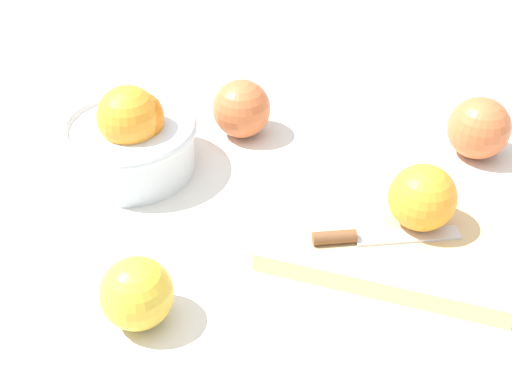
# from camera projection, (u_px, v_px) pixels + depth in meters

# --- Properties ---
(ground_plane) EXTENTS (2.40, 2.40, 0.00)m
(ground_plane) POSITION_uv_depth(u_px,v_px,m) (281.00, 230.00, 0.74)
(ground_plane) COLOR silver
(bowl) EXTENTS (0.17, 0.17, 0.11)m
(bowl) POSITION_uv_depth(u_px,v_px,m) (129.00, 137.00, 0.81)
(bowl) COLOR silver
(bowl) RESTS_ON ground_plane
(cutting_board) EXTENTS (0.28, 0.21, 0.02)m
(cutting_board) POSITION_uv_depth(u_px,v_px,m) (390.00, 239.00, 0.72)
(cutting_board) COLOR #DBB77F
(cutting_board) RESTS_ON ground_plane
(orange_on_board) EXTENTS (0.07, 0.07, 0.07)m
(orange_on_board) POSITION_uv_depth(u_px,v_px,m) (422.00, 195.00, 0.70)
(orange_on_board) COLOR orange
(orange_on_board) RESTS_ON cutting_board
(knife) EXTENTS (0.16, 0.05, 0.01)m
(knife) POSITION_uv_depth(u_px,v_px,m) (366.00, 237.00, 0.70)
(knife) COLOR silver
(knife) RESTS_ON cutting_board
(apple_back_right) EXTENTS (0.08, 0.08, 0.08)m
(apple_back_right) POSITION_uv_depth(u_px,v_px,m) (479.00, 128.00, 0.84)
(apple_back_right) COLOR #CC6638
(apple_back_right) RESTS_ON ground_plane
(apple_back_left) EXTENTS (0.08, 0.08, 0.08)m
(apple_back_left) POSITION_uv_depth(u_px,v_px,m) (242.00, 109.00, 0.88)
(apple_back_left) COLOR #CC6638
(apple_back_left) RESTS_ON ground_plane
(apple_front_left) EXTENTS (0.07, 0.07, 0.07)m
(apple_front_left) POSITION_uv_depth(u_px,v_px,m) (137.00, 293.00, 0.62)
(apple_front_left) COLOR gold
(apple_front_left) RESTS_ON ground_plane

